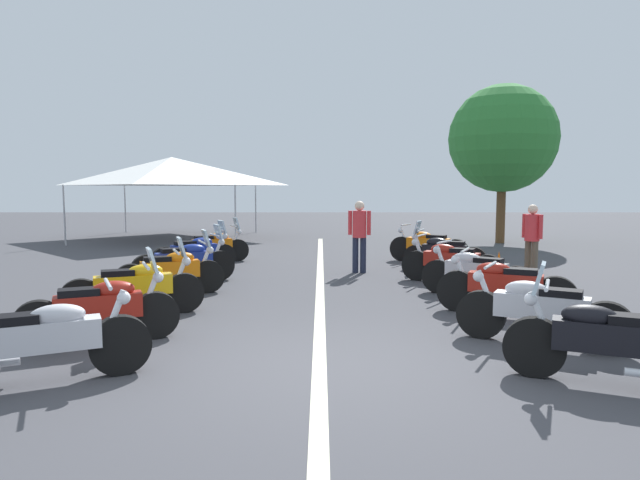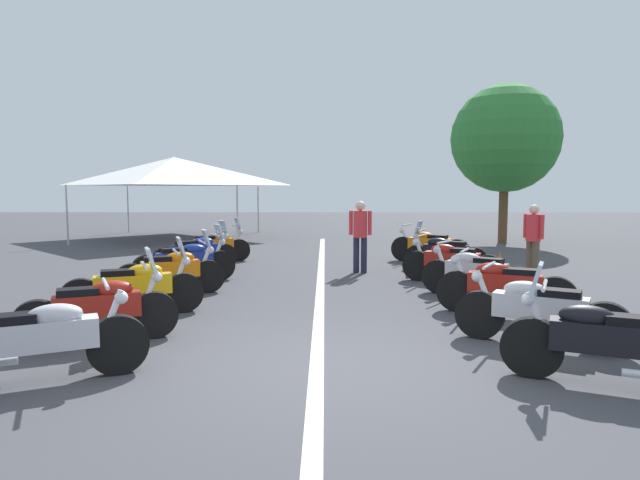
{
  "view_description": "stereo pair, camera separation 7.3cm",
  "coord_description": "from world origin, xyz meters",
  "px_view_note": "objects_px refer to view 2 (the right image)",
  "views": [
    {
      "loc": [
        -5.82,
        -0.02,
        1.96
      ],
      "look_at": [
        4.3,
        0.0,
        1.01
      ],
      "focal_mm": 30.82,
      "sensor_mm": 36.0,
      "label": 1
    },
    {
      "loc": [
        -5.82,
        -0.09,
        1.96
      ],
      "look_at": [
        4.3,
        0.0,
        1.01
      ],
      "focal_mm": 30.82,
      "sensor_mm": 36.0,
      "label": 2
    }
  ],
  "objects_px": {
    "motorcycle_left_row_4": "(186,260)",
    "motorcycle_left_row_6": "(215,245)",
    "motorcycle_right_row_6": "(429,245)",
    "motorcycle_left_row_2": "(135,286)",
    "motorcycle_left_row_1": "(100,308)",
    "roadside_tree_0": "(505,139)",
    "traffic_cone_0": "(500,266)",
    "motorcycle_right_row_0": "(602,341)",
    "motorcycle_left_row_5": "(197,252)",
    "bystander_1": "(533,235)",
    "motorcycle_left_row_3": "(172,270)",
    "motorcycle_right_row_4": "(451,261)",
    "motorcycle_left_row_0": "(39,340)",
    "motorcycle_right_row_3": "(475,273)",
    "motorcycle_right_row_2": "(503,286)",
    "motorcycle_right_row_1": "(538,310)",
    "bystander_2": "(360,231)",
    "motorcycle_right_row_5": "(444,252)",
    "event_tent": "(174,171)"
  },
  "relations": [
    {
      "from": "motorcycle_left_row_4",
      "to": "motorcycle_left_row_6",
      "type": "relative_size",
      "value": 1.06
    },
    {
      "from": "motorcycle_left_row_4",
      "to": "motorcycle_right_row_6",
      "type": "distance_m",
      "value": 6.46
    },
    {
      "from": "motorcycle_left_row_2",
      "to": "motorcycle_left_row_1",
      "type": "bearing_deg",
      "value": -108.9
    },
    {
      "from": "motorcycle_left_row_4",
      "to": "roadside_tree_0",
      "type": "xyz_separation_m",
      "value": [
        8.5,
        -9.33,
        3.27
      ]
    },
    {
      "from": "traffic_cone_0",
      "to": "motorcycle_left_row_2",
      "type": "bearing_deg",
      "value": 117.37
    },
    {
      "from": "motorcycle_left_row_6",
      "to": "motorcycle_right_row_0",
      "type": "height_order",
      "value": "motorcycle_right_row_0"
    },
    {
      "from": "motorcycle_left_row_5",
      "to": "bystander_1",
      "type": "relative_size",
      "value": 1.15
    },
    {
      "from": "motorcycle_left_row_3",
      "to": "motorcycle_right_row_4",
      "type": "relative_size",
      "value": 0.97
    },
    {
      "from": "motorcycle_left_row_0",
      "to": "motorcycle_right_row_3",
      "type": "relative_size",
      "value": 1.14
    },
    {
      "from": "motorcycle_left_row_2",
      "to": "motorcycle_right_row_3",
      "type": "height_order",
      "value": "motorcycle_left_row_2"
    },
    {
      "from": "motorcycle_right_row_2",
      "to": "motorcycle_right_row_6",
      "type": "distance_m",
      "value": 6.08
    },
    {
      "from": "motorcycle_right_row_2",
      "to": "bystander_1",
      "type": "xyz_separation_m",
      "value": [
        3.84,
        -1.89,
        0.48
      ]
    },
    {
      "from": "motorcycle_left_row_0",
      "to": "motorcycle_left_row_2",
      "type": "bearing_deg",
      "value": 65.39
    },
    {
      "from": "motorcycle_right_row_1",
      "to": "motorcycle_left_row_0",
      "type": "bearing_deg",
      "value": 43.16
    },
    {
      "from": "motorcycle_left_row_0",
      "to": "motorcycle_left_row_2",
      "type": "height_order",
      "value": "motorcycle_left_row_2"
    },
    {
      "from": "motorcycle_left_row_3",
      "to": "motorcycle_right_row_2",
      "type": "distance_m",
      "value": 5.81
    },
    {
      "from": "bystander_1",
      "to": "bystander_2",
      "type": "bearing_deg",
      "value": -38.58
    },
    {
      "from": "motorcycle_left_row_3",
      "to": "motorcycle_left_row_4",
      "type": "xyz_separation_m",
      "value": [
        1.34,
        0.08,
        0.01
      ]
    },
    {
      "from": "motorcycle_left_row_6",
      "to": "bystander_2",
      "type": "relative_size",
      "value": 1.11
    },
    {
      "from": "motorcycle_left_row_5",
      "to": "motorcycle_right_row_0",
      "type": "height_order",
      "value": "motorcycle_right_row_0"
    },
    {
      "from": "motorcycle_left_row_1",
      "to": "motorcycle_left_row_2",
      "type": "bearing_deg",
      "value": 69.16
    },
    {
      "from": "motorcycle_right_row_0",
      "to": "traffic_cone_0",
      "type": "relative_size",
      "value": 3.05
    },
    {
      "from": "motorcycle_left_row_6",
      "to": "traffic_cone_0",
      "type": "bearing_deg",
      "value": -44.7
    },
    {
      "from": "motorcycle_left_row_1",
      "to": "motorcycle_left_row_6",
      "type": "bearing_deg",
      "value": 67.01
    },
    {
      "from": "motorcycle_left_row_6",
      "to": "traffic_cone_0",
      "type": "relative_size",
      "value": 3.04
    },
    {
      "from": "motorcycle_left_row_0",
      "to": "roadside_tree_0",
      "type": "relative_size",
      "value": 0.35
    },
    {
      "from": "motorcycle_right_row_0",
      "to": "bystander_1",
      "type": "distance_m",
      "value": 7.17
    },
    {
      "from": "motorcycle_right_row_2",
      "to": "motorcycle_right_row_3",
      "type": "bearing_deg",
      "value": -63.56
    },
    {
      "from": "motorcycle_right_row_0",
      "to": "traffic_cone_0",
      "type": "xyz_separation_m",
      "value": [
        6.45,
        -1.03,
        -0.17
      ]
    },
    {
      "from": "motorcycle_left_row_3",
      "to": "motorcycle_right_row_0",
      "type": "distance_m",
      "value": 7.26
    },
    {
      "from": "motorcycle_right_row_2",
      "to": "motorcycle_right_row_5",
      "type": "bearing_deg",
      "value": -66.79
    },
    {
      "from": "motorcycle_left_row_1",
      "to": "motorcycle_left_row_5",
      "type": "xyz_separation_m",
      "value": [
        6.19,
        0.21,
        0.0
      ]
    },
    {
      "from": "motorcycle_right_row_0",
      "to": "traffic_cone_0",
      "type": "height_order",
      "value": "motorcycle_right_row_0"
    },
    {
      "from": "motorcycle_right_row_6",
      "to": "roadside_tree_0",
      "type": "height_order",
      "value": "roadside_tree_0"
    },
    {
      "from": "motorcycle_left_row_3",
      "to": "motorcycle_left_row_4",
      "type": "height_order",
      "value": "motorcycle_left_row_4"
    },
    {
      "from": "traffic_cone_0",
      "to": "roadside_tree_0",
      "type": "xyz_separation_m",
      "value": [
        8.05,
        -2.65,
        3.44
      ]
    },
    {
      "from": "motorcycle_left_row_0",
      "to": "motorcycle_right_row_6",
      "type": "distance_m",
      "value": 10.72
    },
    {
      "from": "motorcycle_right_row_3",
      "to": "motorcycle_right_row_6",
      "type": "distance_m",
      "value": 4.67
    },
    {
      "from": "motorcycle_right_row_2",
      "to": "motorcycle_left_row_4",
      "type": "bearing_deg",
      "value": -3.22
    },
    {
      "from": "motorcycle_left_row_6",
      "to": "motorcycle_right_row_5",
      "type": "distance_m",
      "value": 5.98
    },
    {
      "from": "motorcycle_left_row_1",
      "to": "bystander_2",
      "type": "height_order",
      "value": "bystander_2"
    },
    {
      "from": "motorcycle_left_row_6",
      "to": "motorcycle_right_row_1",
      "type": "height_order",
      "value": "motorcycle_left_row_6"
    },
    {
      "from": "motorcycle_left_row_1",
      "to": "roadside_tree_0",
      "type": "height_order",
      "value": "roadside_tree_0"
    },
    {
      "from": "motorcycle_right_row_4",
      "to": "event_tent",
      "type": "xyz_separation_m",
      "value": [
        10.4,
        8.56,
        2.19
      ]
    },
    {
      "from": "bystander_2",
      "to": "event_tent",
      "type": "bearing_deg",
      "value": 46.08
    },
    {
      "from": "event_tent",
      "to": "motorcycle_right_row_6",
      "type": "bearing_deg",
      "value": -129.85
    },
    {
      "from": "motorcycle_left_row_4",
      "to": "motorcycle_right_row_1",
      "type": "distance_m",
      "value": 7.21
    },
    {
      "from": "motorcycle_left_row_2",
      "to": "roadside_tree_0",
      "type": "relative_size",
      "value": 0.36
    },
    {
      "from": "motorcycle_left_row_3",
      "to": "bystander_1",
      "type": "relative_size",
      "value": 1.18
    },
    {
      "from": "motorcycle_right_row_3",
      "to": "motorcycle_right_row_6",
      "type": "height_order",
      "value": "motorcycle_right_row_6"
    }
  ]
}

